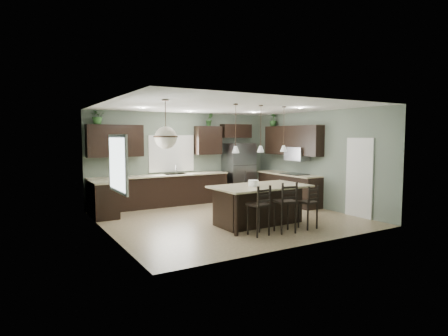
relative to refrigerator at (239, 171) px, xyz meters
The scene contains 33 objects.
ground 3.10m from the refrigerator, 127.79° to the right, with size 6.00×6.00×0.00m, color #9E8466.
pantry_door 4.06m from the refrigerator, 73.31° to the right, with size 0.04×0.82×2.04m, color white.
window_back 2.33m from the refrigerator, 169.72° to the left, with size 1.35×0.02×1.00m, color white.
window_left 5.76m from the refrigerator, 146.83° to the right, with size 0.02×1.10×1.00m, color white.
left_return_cabs 4.58m from the refrigerator, behind, with size 0.60×0.90×0.90m, color black.
left_return_countertop 4.53m from the refrigerator, behind, with size 0.66×0.96×0.04m, color beige.
back_lower_cabs 2.70m from the refrigerator, behind, with size 4.20×0.60×0.90m, color black.
back_countertop 2.66m from the refrigerator, behind, with size 4.20×0.66×0.04m, color beige.
sink_inset 2.21m from the refrigerator, behind, with size 0.70×0.45×0.01m, color gray.
faucet 2.22m from the refrigerator, behind, with size 0.02×0.02×0.28m, color silver.
back_upper_left 4.10m from the refrigerator, behind, with size 1.55×0.34×0.90m, color black.
back_upper_right 1.46m from the refrigerator, 166.31° to the left, with size 0.85×0.34×0.90m, color black.
fridge_header 1.35m from the refrigerator, 80.79° to the left, with size 1.05×0.34×0.45m, color black.
right_lower_cabs 1.77m from the refrigerator, 58.62° to the right, with size 0.60×2.35×0.90m, color black.
right_countertop 1.70m from the refrigerator, 59.20° to the right, with size 0.66×2.35×0.04m, color beige.
cooktop 1.94m from the refrigerator, 63.36° to the right, with size 0.58×0.75×0.02m, color black.
wall_oven_front 1.89m from the refrigerator, 71.36° to the right, with size 0.01×0.72×0.60m, color gray.
right_upper_cabs 2.05m from the refrigerator, 55.05° to the right, with size 0.34×2.35×0.90m, color black.
microwave 2.08m from the refrigerator, 60.78° to the right, with size 0.40×0.75×0.40m, color gray.
refrigerator is the anchor object (origin of this frame).
kitchen_island 3.61m from the refrigerator, 114.73° to the right, with size 2.26×1.28×0.92m, color black.
serving_dish 3.68m from the refrigerator, 117.53° to the right, with size 0.24×0.24×0.14m, color white.
bar_stool_left 4.58m from the refrigerator, 117.64° to the right, with size 0.40×0.40×1.07m, color black.
bar_stool_center 4.42m from the refrigerator, 109.74° to the right, with size 0.41×0.41×1.11m, color black.
bar_stool_right 4.23m from the refrigerator, 101.15° to the right, with size 0.36×0.36×0.98m, color black.
pendant_left 4.16m from the refrigerator, 123.90° to the right, with size 0.17×0.17×1.10m, color white, non-canonical shape.
pendant_center 3.82m from the refrigerator, 114.73° to the right, with size 0.17×0.17×1.10m, color silver, non-canonical shape.
pendant_right 3.59m from the refrigerator, 103.87° to the right, with size 0.17×0.17×1.10m, color white, non-canonical shape.
chandelier 5.29m from the refrigerator, 139.35° to the right, with size 0.49×0.49×0.97m, color beige, non-canonical shape.
plant_back_left 4.74m from the refrigerator, behind, with size 0.42×0.36×0.47m, color #2B5826.
plant_back_right 1.96m from the refrigerator, 167.54° to the left, with size 0.23×0.19×0.43m, color #264B21.
plant_right_wall 2.03m from the refrigerator, 28.06° to the right, with size 0.25×0.25×0.44m, color #264D22.
room_shell 3.05m from the refrigerator, 127.79° to the right, with size 6.00×6.00×6.00m.
Camera 1 is at (-4.85, -7.98, 2.07)m, focal length 30.00 mm.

